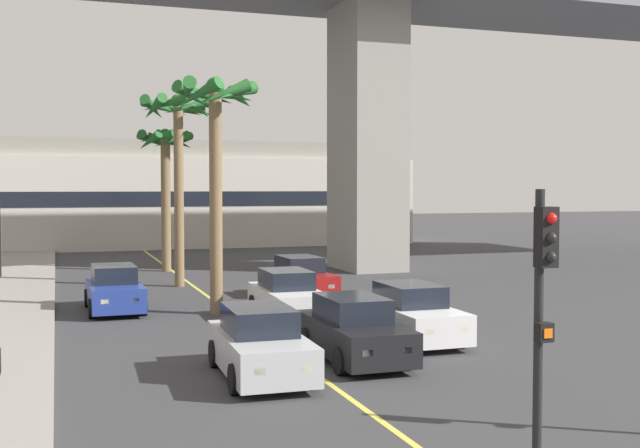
{
  "coord_description": "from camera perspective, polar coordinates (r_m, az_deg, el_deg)",
  "views": [
    {
      "loc": [
        -5.5,
        -2.18,
        4.22
      ],
      "look_at": [
        0.0,
        14.0,
        3.41
      ],
      "focal_mm": 43.67,
      "sensor_mm": 36.0,
      "label": 1
    }
  ],
  "objects": [
    {
      "name": "lane_stripe_center",
      "position": [
        27.08,
        -6.87,
        -6.26
      ],
      "size": [
        0.14,
        56.0,
        0.01
      ],
      "primitive_type": "cube",
      "color": "#DBCC4C",
      "rests_on": "ground"
    },
    {
      "name": "car_queue_second",
      "position": [
        25.07,
        -2.42,
        -5.31
      ],
      "size": [
        1.89,
        4.13,
        1.56
      ],
      "color": "white",
      "rests_on": "ground"
    },
    {
      "name": "traffic_light_median_near",
      "position": [
        10.25,
        15.96,
        -5.86
      ],
      "size": [
        0.24,
        0.37,
        4.2
      ],
      "color": "black",
      "rests_on": "ground"
    },
    {
      "name": "car_queue_front",
      "position": [
        17.52,
        -4.42,
        -8.82
      ],
      "size": [
        1.93,
        4.15,
        1.56
      ],
      "color": "#B7BABF",
      "rests_on": "ground"
    },
    {
      "name": "pier_building_backdrop",
      "position": [
        56.88,
        -13.23,
        2.08
      ],
      "size": [
        39.41,
        8.04,
        7.44
      ],
      "color": "beige",
      "rests_on": "ground"
    },
    {
      "name": "car_queue_sixth",
      "position": [
        27.46,
        -14.84,
        -4.7
      ],
      "size": [
        1.88,
        4.13,
        1.56
      ],
      "color": "navy",
      "rests_on": "ground"
    },
    {
      "name": "car_queue_fourth",
      "position": [
        19.12,
        2.49,
        -7.84
      ],
      "size": [
        1.85,
        4.11,
        1.56
      ],
      "color": "black",
      "rests_on": "ground"
    },
    {
      "name": "car_queue_fifth",
      "position": [
        29.96,
        -1.45,
        -3.99
      ],
      "size": [
        1.94,
        4.15,
        1.56
      ],
      "color": "maroon",
      "rests_on": "ground"
    },
    {
      "name": "car_queue_third",
      "position": [
        21.65,
        6.71,
        -6.61
      ],
      "size": [
        1.86,
        4.11,
        1.56
      ],
      "color": "white",
      "rests_on": "ground"
    },
    {
      "name": "palm_tree_mid_median",
      "position": [
        39.66,
        -11.25,
        4.65
      ],
      "size": [
        2.93,
        2.95,
        7.13
      ],
      "color": "brown",
      "rests_on": "ground"
    },
    {
      "name": "palm_tree_far_median",
      "position": [
        33.55,
        -10.34,
        6.85
      ],
      "size": [
        3.35,
        3.35,
        8.14
      ],
      "color": "brown",
      "rests_on": "ground"
    },
    {
      "name": "palm_tree_near_median",
      "position": [
        26.01,
        -7.68,
        7.0
      ],
      "size": [
        2.9,
        2.91,
        7.83
      ],
      "color": "brown",
      "rests_on": "ground"
    }
  ]
}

